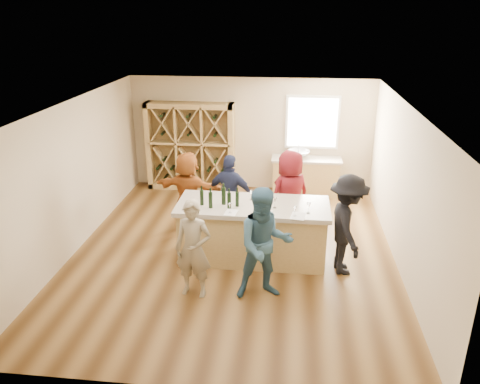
# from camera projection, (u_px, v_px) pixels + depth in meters

# --- Properties ---
(floor) EXTENTS (6.00, 7.00, 0.10)m
(floor) POSITION_uv_depth(u_px,v_px,m) (234.00, 254.00, 8.96)
(floor) COLOR brown
(floor) RESTS_ON ground
(ceiling) EXTENTS (6.00, 7.00, 0.10)m
(ceiling) POSITION_uv_depth(u_px,v_px,m) (233.00, 103.00, 7.90)
(ceiling) COLOR white
(ceiling) RESTS_ON ground
(wall_back) EXTENTS (6.00, 0.10, 2.80)m
(wall_back) POSITION_uv_depth(u_px,v_px,m) (251.00, 134.00, 11.71)
(wall_back) COLOR #C3B08E
(wall_back) RESTS_ON ground
(wall_front) EXTENTS (6.00, 0.10, 2.80)m
(wall_front) POSITION_uv_depth(u_px,v_px,m) (193.00, 295.00, 5.15)
(wall_front) COLOR #C3B08E
(wall_front) RESTS_ON ground
(wall_left) EXTENTS (0.10, 7.00, 2.80)m
(wall_left) POSITION_uv_depth(u_px,v_px,m) (72.00, 177.00, 8.75)
(wall_left) COLOR #C3B08E
(wall_left) RESTS_ON ground
(wall_right) EXTENTS (0.10, 7.00, 2.80)m
(wall_right) POSITION_uv_depth(u_px,v_px,m) (407.00, 190.00, 8.11)
(wall_right) COLOR #C3B08E
(wall_right) RESTS_ON ground
(window_frame) EXTENTS (1.30, 0.06, 1.30)m
(window_frame) POSITION_uv_depth(u_px,v_px,m) (312.00, 122.00, 11.35)
(window_frame) COLOR white
(window_frame) RESTS_ON wall_back
(window_pane) EXTENTS (1.18, 0.01, 1.18)m
(window_pane) POSITION_uv_depth(u_px,v_px,m) (312.00, 123.00, 11.32)
(window_pane) COLOR white
(window_pane) RESTS_ON wall_back
(wine_rack) EXTENTS (2.20, 0.45, 2.20)m
(wine_rack) POSITION_uv_depth(u_px,v_px,m) (190.00, 147.00, 11.72)
(wine_rack) COLOR tan
(wine_rack) RESTS_ON floor
(back_counter_base) EXTENTS (1.60, 0.58, 0.86)m
(back_counter_base) POSITION_uv_depth(u_px,v_px,m) (306.00, 177.00, 11.60)
(back_counter_base) COLOR tan
(back_counter_base) RESTS_ON floor
(back_counter_top) EXTENTS (1.70, 0.62, 0.06)m
(back_counter_top) POSITION_uv_depth(u_px,v_px,m) (307.00, 159.00, 11.43)
(back_counter_top) COLOR #ADA28E
(back_counter_top) RESTS_ON back_counter_base
(sink) EXTENTS (0.54, 0.54, 0.19)m
(sink) POSITION_uv_depth(u_px,v_px,m) (299.00, 154.00, 11.40)
(sink) COLOR silver
(sink) RESTS_ON back_counter_top
(faucet) EXTENTS (0.02, 0.02, 0.30)m
(faucet) POSITION_uv_depth(u_px,v_px,m) (299.00, 150.00, 11.55)
(faucet) COLOR silver
(faucet) RESTS_ON back_counter_top
(tasting_counter_base) EXTENTS (2.60, 1.00, 1.00)m
(tasting_counter_base) POSITION_uv_depth(u_px,v_px,m) (253.00, 233.00, 8.55)
(tasting_counter_base) COLOR tan
(tasting_counter_base) RESTS_ON floor
(tasting_counter_top) EXTENTS (2.72, 1.12, 0.08)m
(tasting_counter_top) POSITION_uv_depth(u_px,v_px,m) (253.00, 206.00, 8.35)
(tasting_counter_top) COLOR #ADA28E
(tasting_counter_top) RESTS_ON tasting_counter_base
(wine_bottle_a) EXTENTS (0.08, 0.08, 0.28)m
(wine_bottle_a) POSITION_uv_depth(u_px,v_px,m) (202.00, 198.00, 8.26)
(wine_bottle_a) COLOR black
(wine_bottle_a) RESTS_ON tasting_counter_top
(wine_bottle_b) EXTENTS (0.09, 0.09, 0.29)m
(wine_bottle_b) POSITION_uv_depth(u_px,v_px,m) (211.00, 200.00, 8.14)
(wine_bottle_b) COLOR black
(wine_bottle_b) RESTS_ON tasting_counter_top
(wine_bottle_c) EXTENTS (0.08, 0.08, 0.32)m
(wine_bottle_c) POSITION_uv_depth(u_px,v_px,m) (224.00, 196.00, 8.28)
(wine_bottle_c) COLOR black
(wine_bottle_c) RESTS_ON tasting_counter_top
(wine_bottle_d) EXTENTS (0.09, 0.09, 0.29)m
(wine_bottle_d) POSITION_uv_depth(u_px,v_px,m) (229.00, 201.00, 8.11)
(wine_bottle_d) COLOR black
(wine_bottle_d) RESTS_ON tasting_counter_top
(wine_bottle_e) EXTENTS (0.09, 0.09, 0.27)m
(wine_bottle_e) POSITION_uv_depth(u_px,v_px,m) (237.00, 199.00, 8.21)
(wine_bottle_e) COLOR black
(wine_bottle_e) RESTS_ON tasting_counter_top
(wine_glass_a) EXTENTS (0.08, 0.08, 0.17)m
(wine_glass_a) POSITION_uv_depth(u_px,v_px,m) (230.00, 208.00, 7.95)
(wine_glass_a) COLOR white
(wine_glass_a) RESTS_ON tasting_counter_top
(wine_glass_b) EXTENTS (0.07, 0.07, 0.19)m
(wine_glass_b) POSITION_uv_depth(u_px,v_px,m) (263.00, 211.00, 7.83)
(wine_glass_b) COLOR white
(wine_glass_b) RESTS_ON tasting_counter_top
(wine_glass_c) EXTENTS (0.08, 0.08, 0.17)m
(wine_glass_c) POSITION_uv_depth(u_px,v_px,m) (295.00, 211.00, 7.83)
(wine_glass_c) COLOR white
(wine_glass_c) RESTS_ON tasting_counter_top
(wine_glass_d) EXTENTS (0.09, 0.09, 0.19)m
(wine_glass_d) POSITION_uv_depth(u_px,v_px,m) (275.00, 203.00, 8.15)
(wine_glass_d) COLOR white
(wine_glass_d) RESTS_ON tasting_counter_top
(wine_glass_e) EXTENTS (0.09, 0.09, 0.20)m
(wine_glass_e) POSITION_uv_depth(u_px,v_px,m) (309.00, 208.00, 7.93)
(wine_glass_e) COLOR white
(wine_glass_e) RESTS_ON tasting_counter_top
(tasting_menu_a) EXTENTS (0.23, 0.30, 0.00)m
(tasting_menu_a) POSITION_uv_depth(u_px,v_px,m) (231.00, 212.00, 8.00)
(tasting_menu_a) COLOR white
(tasting_menu_a) RESTS_ON tasting_counter_top
(tasting_menu_b) EXTENTS (0.29, 0.33, 0.00)m
(tasting_menu_b) POSITION_uv_depth(u_px,v_px,m) (265.00, 213.00, 7.99)
(tasting_menu_b) COLOR white
(tasting_menu_b) RESTS_ON tasting_counter_top
(tasting_menu_c) EXTENTS (0.28, 0.35, 0.00)m
(tasting_menu_c) POSITION_uv_depth(u_px,v_px,m) (298.00, 216.00, 7.86)
(tasting_menu_c) COLOR white
(tasting_menu_c) RESTS_ON tasting_counter_top
(person_near_left) EXTENTS (0.65, 0.51, 1.63)m
(person_near_left) POSITION_uv_depth(u_px,v_px,m) (193.00, 249.00, 7.33)
(person_near_left) COLOR gray
(person_near_left) RESTS_ON floor
(person_near_right) EXTENTS (0.99, 0.70, 1.85)m
(person_near_right) POSITION_uv_depth(u_px,v_px,m) (265.00, 244.00, 7.25)
(person_near_right) COLOR #335972
(person_near_right) RESTS_ON floor
(person_server) EXTENTS (0.68, 1.21, 1.79)m
(person_server) POSITION_uv_depth(u_px,v_px,m) (347.00, 225.00, 7.97)
(person_server) COLOR black
(person_server) RESTS_ON floor
(person_far_mid) EXTENTS (1.08, 0.72, 1.69)m
(person_far_mid) POSITION_uv_depth(u_px,v_px,m) (230.00, 196.00, 9.33)
(person_far_mid) COLOR #191E38
(person_far_mid) RESTS_ON floor
(person_far_right) EXTENTS (1.06, 0.98, 1.81)m
(person_far_right) POSITION_uv_depth(u_px,v_px,m) (290.00, 195.00, 9.20)
(person_far_right) COLOR #590F14
(person_far_right) RESTS_ON floor
(person_far_left) EXTENTS (1.63, 0.87, 1.67)m
(person_far_left) POSITION_uv_depth(u_px,v_px,m) (188.00, 191.00, 9.60)
(person_far_left) COLOR #994C19
(person_far_left) RESTS_ON floor
(wine_glass_f) EXTENTS (0.07, 0.07, 0.18)m
(wine_glass_f) POSITION_uv_depth(u_px,v_px,m) (251.00, 195.00, 8.50)
(wine_glass_f) COLOR white
(wine_glass_f) RESTS_ON tasting_counter_top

